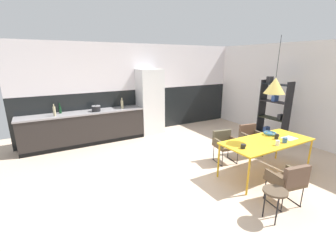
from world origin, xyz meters
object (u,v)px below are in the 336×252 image
at_px(side_stool, 275,193).
at_px(fruit_bowl, 270,133).
at_px(bottle_wine_green, 122,104).
at_px(mug_white_ceramic, 277,136).
at_px(mug_wide_latte, 278,143).
at_px(pendant_lamp_over_table_near, 275,86).
at_px(armchair_near_window, 225,142).
at_px(refrigerator_column, 150,102).
at_px(armchair_corner_seat, 289,179).
at_px(open_book, 289,138).
at_px(dining_table, 267,143).
at_px(mug_short_terracotta, 243,146).
at_px(cooking_pot, 96,109).
at_px(bottle_oil_tall, 54,111).
at_px(mug_dark_espresso, 285,140).
at_px(armchair_head_of_table, 250,135).
at_px(bottle_vinegar_dark, 60,109).

bearing_deg(side_stool, fruit_bowl, 40.56).
xyz_separation_m(fruit_bowl, bottle_wine_green, (-2.11, 3.47, 0.26)).
distance_m(mug_white_ceramic, mug_wide_latte, 0.41).
xyz_separation_m(fruit_bowl, pendant_lamp_over_table_near, (-0.33, -0.22, 1.06)).
bearing_deg(side_stool, armchair_near_window, 66.89).
relative_size(refrigerator_column, fruit_bowl, 7.65).
xyz_separation_m(armchair_corner_seat, open_book, (1.10, 0.77, 0.26)).
distance_m(dining_table, mug_short_terracotta, 0.76).
relative_size(refrigerator_column, bottle_wine_green, 6.40).
relative_size(mug_short_terracotta, cooking_pot, 0.52).
bearing_deg(bottle_oil_tall, side_stool, -62.11).
height_order(refrigerator_column, mug_short_terracotta, refrigerator_column).
height_order(mug_white_ceramic, mug_dark_espresso, mug_white_ceramic).
xyz_separation_m(dining_table, bottle_oil_tall, (-3.59, 3.66, 0.34)).
height_order(armchair_head_of_table, pendant_lamp_over_table_near, pendant_lamp_over_table_near).
bearing_deg(dining_table, armchair_near_window, 107.07).
bearing_deg(side_stool, mug_short_terracotta, 70.01).
bearing_deg(armchair_corner_seat, mug_short_terracotta, 110.83).
distance_m(mug_white_ceramic, cooking_pot, 4.63).
relative_size(mug_wide_latte, side_stool, 0.24).
xyz_separation_m(mug_short_terracotta, pendant_lamp_over_table_near, (0.75, 0.05, 1.06)).
bearing_deg(mug_short_terracotta, armchair_corner_seat, -79.85).
height_order(mug_white_ceramic, side_stool, mug_white_ceramic).
xyz_separation_m(armchair_near_window, armchair_corner_seat, (-0.32, -1.82, 0.01)).
bearing_deg(refrigerator_column, cooking_pot, -177.48).
distance_m(armchair_head_of_table, mug_white_ceramic, 1.03).
bearing_deg(mug_white_ceramic, refrigerator_column, 105.99).
relative_size(armchair_corner_seat, mug_short_terracotta, 5.92).
bearing_deg(armchair_corner_seat, armchair_head_of_table, 67.76).
bearing_deg(dining_table, armchair_head_of_table, 57.68).
xyz_separation_m(armchair_head_of_table, mug_short_terracotta, (-1.33, -0.96, 0.29)).
xyz_separation_m(cooking_pot, bottle_oil_tall, (-1.05, -0.01, 0.05)).
relative_size(armchair_near_window, side_stool, 1.45).
xyz_separation_m(dining_table, cooking_pot, (-2.53, 3.67, 0.29)).
xyz_separation_m(mug_white_ceramic, mug_dark_espresso, (-0.06, -0.22, -0.00)).
bearing_deg(cooking_pot, mug_dark_espresso, -55.18).
xyz_separation_m(mug_white_ceramic, bottle_vinegar_dark, (-3.68, 3.93, 0.23)).
bearing_deg(armchair_head_of_table, mug_white_ceramic, 79.88).
bearing_deg(pendant_lamp_over_table_near, open_book, -14.68).
height_order(bottle_oil_tall, pendant_lamp_over_table_near, pendant_lamp_over_table_near).
height_order(open_book, mug_white_ceramic, mug_white_ceramic).
xyz_separation_m(cooking_pot, pendant_lamp_over_table_near, (2.53, -3.68, 0.85)).
height_order(mug_wide_latte, pendant_lamp_over_table_near, pendant_lamp_over_table_near).
bearing_deg(mug_wide_latte, armchair_near_window, 99.97).
height_order(dining_table, bottle_wine_green, bottle_wine_green).
xyz_separation_m(mug_wide_latte, bottle_vinegar_dark, (-3.36, 4.18, 0.23)).
xyz_separation_m(armchair_corner_seat, fruit_bowl, (0.94, 1.11, 0.30)).
height_order(refrigerator_column, mug_dark_espresso, refrigerator_column).
relative_size(mug_wide_latte, mug_short_terracotta, 0.93).
bearing_deg(pendant_lamp_over_table_near, dining_table, 90.00).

